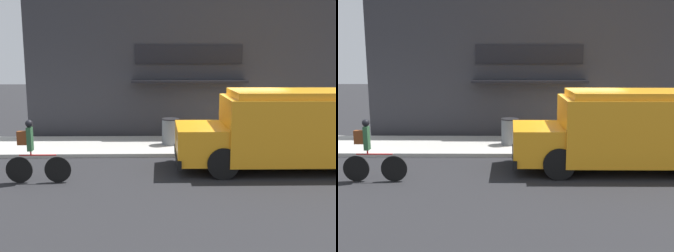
{
  "view_description": "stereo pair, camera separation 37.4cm",
  "coord_description": "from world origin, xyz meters",
  "views": [
    {
      "loc": [
        -2.59,
        -12.65,
        3.31
      ],
      "look_at": [
        -2.34,
        -0.2,
        1.1
      ],
      "focal_mm": 42.0,
      "sensor_mm": 36.0,
      "label": 1
    },
    {
      "loc": [
        -2.22,
        -12.65,
        3.31
      ],
      "look_at": [
        -2.34,
        -0.2,
        1.1
      ],
      "focal_mm": 42.0,
      "sensor_mm": 36.0,
      "label": 2
    }
  ],
  "objects": [
    {
      "name": "storefront",
      "position": [
        -0.05,
        3.29,
        2.8
      ],
      "size": [
        15.92,
        1.03,
        5.62
      ],
      "color": "#2D2D33",
      "rests_on": "ground_plane"
    },
    {
      "name": "school_bus",
      "position": [
        1.46,
        -1.38,
        1.23
      ],
      "size": [
        6.55,
        2.69,
        2.35
      ],
      "rotation": [
        0.0,
        0.0,
        -0.0
      ],
      "color": "orange",
      "rests_on": "ground_plane"
    },
    {
      "name": "trash_bin",
      "position": [
        -2.21,
        1.41,
        0.61
      ],
      "size": [
        0.63,
        0.63,
        0.96
      ],
      "color": "slate",
      "rests_on": "sidewalk"
    },
    {
      "name": "sidewalk",
      "position": [
        0.0,
        1.49,
        0.06
      ],
      "size": [
        28.0,
        2.98,
        0.13
      ],
      "color": "#ADAAA3",
      "rests_on": "ground_plane"
    },
    {
      "name": "ground_plane",
      "position": [
        0.0,
        0.0,
        0.0
      ],
      "size": [
        70.0,
        70.0,
        0.0
      ],
      "primitive_type": "plane",
      "color": "#232326"
    },
    {
      "name": "cyclist",
      "position": [
        -5.93,
        -2.55,
        0.79
      ],
      "size": [
        1.72,
        0.2,
        1.7
      ],
      "rotation": [
        0.0,
        0.0,
        0.0
      ],
      "color": "black",
      "rests_on": "ground_plane"
    }
  ]
}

